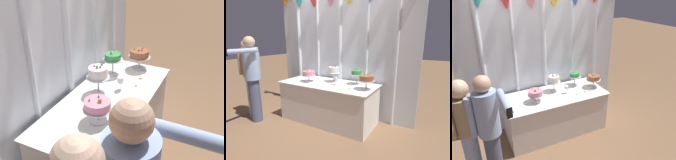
{
  "view_description": "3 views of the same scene",
  "coord_description": "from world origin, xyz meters",
  "views": [
    {
      "loc": [
        -2.15,
        -0.97,
        2.3
      ],
      "look_at": [
        0.28,
        0.19,
        0.84
      ],
      "focal_mm": 42.73,
      "sensor_mm": 36.0,
      "label": 1
    },
    {
      "loc": [
        1.89,
        -2.72,
        1.67
      ],
      "look_at": [
        0.14,
        0.24,
        0.84
      ],
      "focal_mm": 28.73,
      "sensor_mm": 36.0,
      "label": 2
    },
    {
      "loc": [
        -1.38,
        -3.06,
        2.63
      ],
      "look_at": [
        0.21,
        0.15,
        1.02
      ],
      "focal_mm": 33.88,
      "sensor_mm": 36.0,
      "label": 3
    }
  ],
  "objects": [
    {
      "name": "cake_display_midleft",
      "position": [
        0.04,
        0.24,
        1.02
      ],
      "size": [
        0.25,
        0.25,
        0.34
      ],
      "color": "silver",
      "rests_on": "cake_table"
    },
    {
      "name": "tealight_far_left",
      "position": [
        0.36,
        -0.08,
        0.8
      ],
      "size": [
        0.04,
        0.04,
        0.03
      ],
      "color": "beige",
      "rests_on": "cake_table"
    },
    {
      "name": "wine_glass",
      "position": [
        0.21,
        0.05,
        0.9
      ],
      "size": [
        0.07,
        0.07,
        0.15
      ],
      "color": "silver",
      "rests_on": "cake_table"
    },
    {
      "name": "draped_curtain",
      "position": [
        -0.04,
        0.59,
        1.5
      ],
      "size": [
        3.16,
        0.18,
        2.78
      ],
      "color": "silver",
      "rests_on": "ground_plane"
    },
    {
      "name": "cake_display_midright",
      "position": [
        0.52,
        0.29,
        0.99
      ],
      "size": [
        0.25,
        0.25,
        0.31
      ],
      "color": "silver",
      "rests_on": "cake_table"
    },
    {
      "name": "cake_table",
      "position": [
        0.0,
        0.1,
        0.39
      ],
      "size": [
        1.9,
        0.84,
        0.79
      ],
      "color": "white",
      "rests_on": "ground_plane"
    },
    {
      "name": "ground_plane",
      "position": [
        0.0,
        0.0,
        0.0
      ],
      "size": [
        24.0,
        24.0,
        0.0
      ],
      "primitive_type": "plane",
      "color": "#846042"
    },
    {
      "name": "tealight_near_left",
      "position": [
        0.56,
        -0.06,
        0.8
      ],
      "size": [
        0.05,
        0.05,
        0.04
      ],
      "color": "beige",
      "rests_on": "cake_table"
    },
    {
      "name": "cake_display_rightmost",
      "position": [
        0.81,
        0.06,
        0.97
      ],
      "size": [
        0.28,
        0.28,
        0.29
      ],
      "color": "silver",
      "rests_on": "cake_table"
    },
    {
      "name": "cake_display_leftmost",
      "position": [
        -0.4,
        0.01,
        0.95
      ],
      "size": [
        0.27,
        0.27,
        0.26
      ],
      "color": "silver",
      "rests_on": "cake_table"
    }
  ]
}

